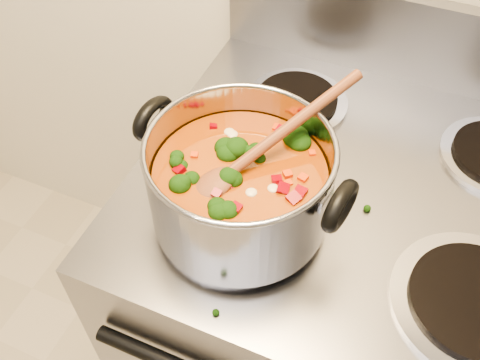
% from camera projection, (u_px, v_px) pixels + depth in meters
% --- Properties ---
extents(electric_range, '(0.73, 0.66, 1.08)m').
position_uv_depth(electric_range, '(333.00, 319.00, 1.18)').
color(electric_range, gray).
rests_on(electric_range, ground).
extents(stockpot, '(0.32, 0.25, 0.15)m').
position_uv_depth(stockpot, '(240.00, 184.00, 0.73)').
color(stockpot, gray).
rests_on(stockpot, electric_range).
extents(wooden_spoon, '(0.18, 0.25, 0.10)m').
position_uv_depth(wooden_spoon, '(251.00, 156.00, 0.71)').
color(wooden_spoon, brown).
rests_on(wooden_spoon, stockpot).
extents(cooktop_crumbs, '(0.39, 0.31, 0.01)m').
position_uv_depth(cooktop_crumbs, '(235.00, 215.00, 0.80)').
color(cooktop_crumbs, black).
rests_on(cooktop_crumbs, electric_range).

